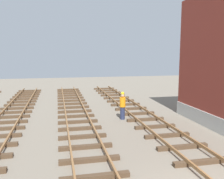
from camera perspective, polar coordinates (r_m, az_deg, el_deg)
track_worker_foreground at (r=16.58m, az=2.45°, el=-3.74°), size 0.40×0.40×1.87m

